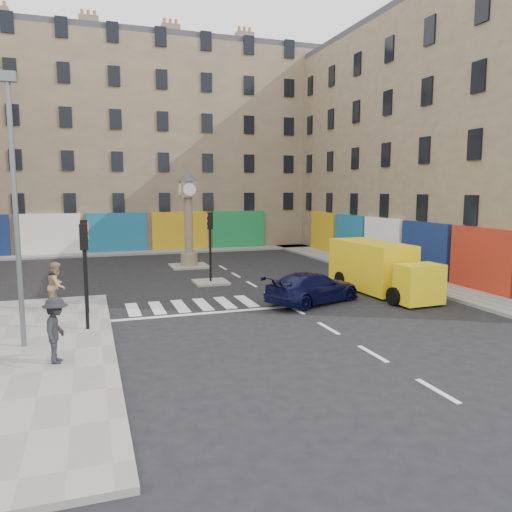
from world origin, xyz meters
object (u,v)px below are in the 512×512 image
traffic_light_left_near (85,259)px  pedestrian_dark (56,330)px  traffic_light_left_far (85,251)px  navy_sedan (313,288)px  traffic_light_island (210,235)px  yellow_van (379,268)px  pedestrian_tan (57,286)px  clock_pillar (188,213)px  lamp_post (15,197)px

traffic_light_left_near → pedestrian_dark: 3.78m
traffic_light_left_far → navy_sedan: 9.73m
pedestrian_dark → traffic_light_island: bearing=-23.7°
yellow_van → pedestrian_tan: bearing=174.2°
clock_pillar → pedestrian_tan: bearing=-126.0°
traffic_light_left_near → navy_sedan: traffic_light_left_near is taller
navy_sedan → yellow_van: 4.17m
traffic_light_left_far → traffic_light_island: bearing=40.6°
clock_pillar → yellow_van: (7.22, -11.03, -2.34)m
traffic_light_island → pedestrian_dark: traffic_light_island is taller
clock_pillar → yellow_van: size_ratio=0.90×
traffic_light_left_near → pedestrian_tan: 4.01m
traffic_light_left_far → pedestrian_dark: size_ratio=1.95×
navy_sedan → pedestrian_dark: bearing=95.1°
navy_sedan → yellow_van: yellow_van is taller
clock_pillar → navy_sedan: 12.79m
yellow_van → pedestrian_dark: (-14.33, -6.13, -0.11)m
traffic_light_island → traffic_light_left_near: bearing=-128.9°
pedestrian_tan → yellow_van: bearing=-79.4°
traffic_light_left_near → navy_sedan: bearing=10.4°
clock_pillar → yellow_van: bearing=-56.8°
traffic_light_left_near → clock_pillar: clock_pillar is taller
traffic_light_left_far → clock_pillar: clock_pillar is taller
lamp_post → yellow_van: size_ratio=1.23×
lamp_post → pedestrian_tan: 6.20m
traffic_light_left_near → pedestrian_tan: bearing=108.2°
lamp_post → navy_sedan: 12.53m
clock_pillar → yellow_van: 13.39m
navy_sedan → pedestrian_tan: (-10.68, 1.78, 0.43)m
traffic_light_left_near → navy_sedan: size_ratio=0.78×
lamp_post → pedestrian_dark: (1.09, -1.96, -3.70)m
traffic_light_left_far → clock_pillar: size_ratio=0.61×
traffic_light_island → clock_pillar: clock_pillar is taller
lamp_post → clock_pillar: bearing=61.6°
traffic_light_left_near → yellow_van: (13.52, 2.76, -1.41)m
traffic_light_left_near → clock_pillar: (6.30, 13.80, 0.93)m
navy_sedan → yellow_van: (4.01, 1.01, 0.52)m
traffic_light_left_near → traffic_light_island: (6.30, 7.80, -0.03)m
navy_sedan → pedestrian_dark: 11.53m
traffic_light_island → pedestrian_tan: (-7.47, -4.26, -1.47)m
traffic_light_left_near → clock_pillar: bearing=65.5°
traffic_light_left_far → navy_sedan: traffic_light_left_far is taller
traffic_light_left_near → traffic_light_island: traffic_light_left_near is taller
traffic_light_left_far → pedestrian_dark: traffic_light_left_far is taller
pedestrian_dark → yellow_van: bearing=-58.0°
traffic_light_left_far → lamp_post: size_ratio=0.45×
yellow_van → traffic_light_left_near: bearing=-171.2°
pedestrian_tan → navy_sedan: bearing=-85.9°
traffic_light_left_far → traffic_light_island: 8.30m
traffic_light_island → lamp_post: size_ratio=0.45×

